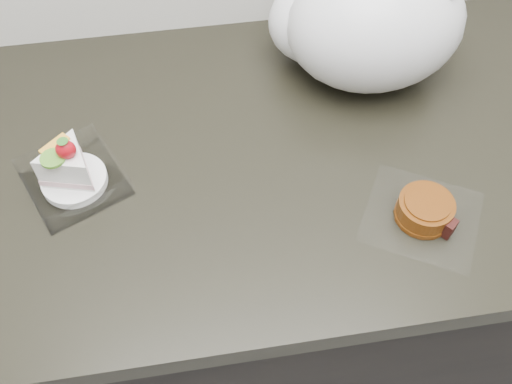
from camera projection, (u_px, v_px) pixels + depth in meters
name	position (u px, v px, depth m)	size (l,w,h in m)	color
counter	(264.00, 279.00, 1.26)	(2.04, 0.64, 0.90)	black
cake_tray	(71.00, 173.00, 0.83)	(0.17, 0.17, 0.10)	white
mooncake_wrap	(425.00, 211.00, 0.80)	(0.21, 0.21, 0.04)	white
plastic_bag	(364.00, 23.00, 0.91)	(0.36, 0.31, 0.26)	silver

